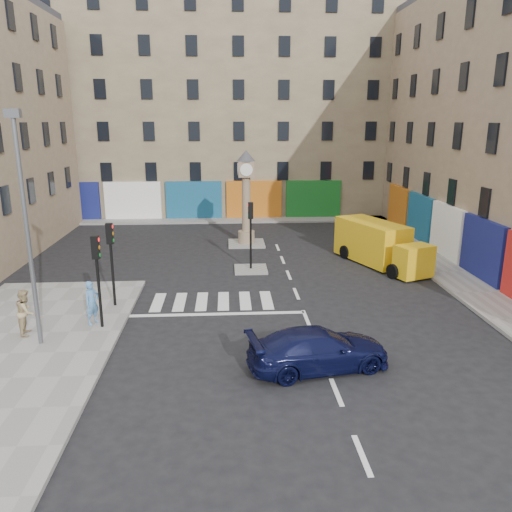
{
  "coord_description": "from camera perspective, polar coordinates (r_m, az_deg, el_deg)",
  "views": [
    {
      "loc": [
        -3.28,
        -18.51,
        8.1
      ],
      "look_at": [
        -1.96,
        3.71,
        2.0
      ],
      "focal_mm": 35.0,
      "sensor_mm": 36.0,
      "label": 1
    }
  ],
  "objects": [
    {
      "name": "traffic_light_island",
      "position": [
        27.11,
        -0.62,
        3.6
      ],
      "size": [
        0.28,
        0.22,
        3.7
      ],
      "color": "black",
      "rests_on": "island_near"
    },
    {
      "name": "building_far",
      "position": [
        46.52,
        -4.44,
        15.77
      ],
      "size": [
        32.0,
        10.0,
        17.0
      ],
      "primitive_type": "cube",
      "color": "gray",
      "rests_on": "ground"
    },
    {
      "name": "yellow_van",
      "position": [
        29.45,
        13.84,
        1.29
      ],
      "size": [
        4.2,
        6.82,
        2.39
      ],
      "rotation": [
        0.0,
        0.0,
        0.37
      ],
      "color": "yellow",
      "rests_on": "ground"
    },
    {
      "name": "island_far",
      "position": [
        33.52,
        -1.1,
        1.44
      ],
      "size": [
        2.4,
        2.4,
        0.12
      ],
      "primitive_type": "cube",
      "color": "gray",
      "rests_on": "ground"
    },
    {
      "name": "ground",
      "position": [
        20.47,
        6.17,
        -8.08
      ],
      "size": [
        120.0,
        120.0,
        0.0
      ],
      "primitive_type": "plane",
      "color": "black",
      "rests_on": "ground"
    },
    {
      "name": "navy_sedan",
      "position": [
        17.06,
        7.16,
        -10.52
      ],
      "size": [
        5.08,
        2.85,
        1.39
      ],
      "primitive_type": "imported",
      "rotation": [
        0.0,
        0.0,
        1.77
      ],
      "color": "black",
      "rests_on": "ground"
    },
    {
      "name": "lamp_post",
      "position": [
        18.94,
        -24.83,
        3.85
      ],
      "size": [
        0.5,
        0.25,
        8.3
      ],
      "color": "#595B60",
      "rests_on": "sidewalk_left"
    },
    {
      "name": "traffic_light_left_far",
      "position": [
        22.38,
        -16.24,
        0.53
      ],
      "size": [
        0.28,
        0.22,
        3.7
      ],
      "color": "black",
      "rests_on": "sidewalk_left"
    },
    {
      "name": "sidewalk_left",
      "position": [
        19.92,
        -26.29,
        -10.13
      ],
      "size": [
        7.0,
        16.0,
        0.15
      ],
      "primitive_type": "cube",
      "color": "gray",
      "rests_on": "ground"
    },
    {
      "name": "island_near",
      "position": [
        27.73,
        -0.6,
        -1.53
      ],
      "size": [
        1.8,
        1.8,
        0.12
      ],
      "primitive_type": "cube",
      "color": "gray",
      "rests_on": "ground"
    },
    {
      "name": "pedestrian_tan",
      "position": [
        21.0,
        -24.81,
        -5.8
      ],
      "size": [
        0.81,
        0.96,
        1.78
      ],
      "primitive_type": "imported",
      "rotation": [
        0.0,
        0.0,
        1.73
      ],
      "color": "tan",
      "rests_on": "sidewalk_left"
    },
    {
      "name": "sidewalk_right",
      "position": [
        31.95,
        18.76,
        -0.05
      ],
      "size": [
        2.6,
        30.0,
        0.15
      ],
      "primitive_type": "cube",
      "color": "gray",
      "rests_on": "ground"
    },
    {
      "name": "traffic_light_left_near",
      "position": [
        20.13,
        -17.7,
        -1.21
      ],
      "size": [
        0.28,
        0.22,
        3.7
      ],
      "color": "black",
      "rests_on": "sidewalk_left"
    },
    {
      "name": "sidewalk_far",
      "position": [
        41.5,
        -4.33,
        4.13
      ],
      "size": [
        32.0,
        2.4,
        0.15
      ],
      "primitive_type": "cube",
      "color": "gray",
      "rests_on": "ground"
    },
    {
      "name": "clock_pillar",
      "position": [
        32.85,
        -1.13,
        7.36
      ],
      "size": [
        1.2,
        1.2,
        6.1
      ],
      "color": "#988164",
      "rests_on": "island_far"
    },
    {
      "name": "pedestrian_blue",
      "position": [
        21.04,
        -18.24,
        -5.09
      ],
      "size": [
        0.71,
        0.78,
        1.78
      ],
      "primitive_type": "imported",
      "rotation": [
        0.0,
        0.0,
        0.99
      ],
      "color": "#5185BA",
      "rests_on": "sidewalk_left"
    }
  ]
}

